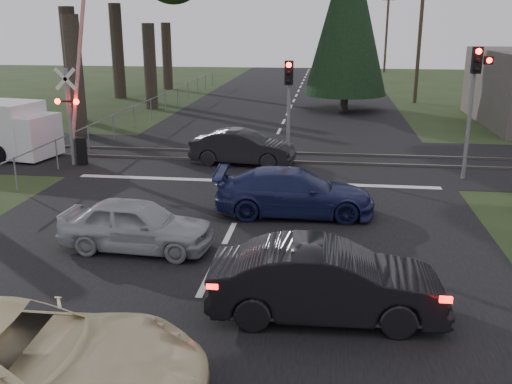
% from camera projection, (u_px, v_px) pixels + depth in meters
% --- Properties ---
extents(ground, '(120.00, 120.00, 0.00)m').
position_uv_depth(ground, '(206.00, 281.00, 12.62)').
color(ground, '#213217').
rests_on(ground, ground).
extents(road, '(14.00, 100.00, 0.01)m').
position_uv_depth(road, '(261.00, 169.00, 22.12)').
color(road, black).
rests_on(road, ground).
extents(rail_corridor, '(120.00, 8.00, 0.01)m').
position_uv_depth(rail_corridor, '(266.00, 158.00, 24.02)').
color(rail_corridor, black).
rests_on(rail_corridor, ground).
extents(stop_line, '(13.00, 0.35, 0.00)m').
position_uv_depth(stop_line, '(255.00, 182.00, 20.41)').
color(stop_line, silver).
rests_on(stop_line, ground).
extents(rail_near, '(120.00, 0.12, 0.10)m').
position_uv_depth(rail_near, '(264.00, 161.00, 23.24)').
color(rail_near, '#59544C').
rests_on(rail_near, ground).
extents(rail_far, '(120.00, 0.12, 0.10)m').
position_uv_depth(rail_far, '(268.00, 152.00, 24.76)').
color(rail_far, '#59544C').
rests_on(rail_far, ground).
extents(crossing_signal, '(1.62, 0.38, 6.96)m').
position_uv_depth(crossing_signal, '(75.00, 114.00, 22.21)').
color(crossing_signal, slate).
rests_on(crossing_signal, ground).
extents(traffic_signal_right, '(0.68, 0.48, 4.70)m').
position_uv_depth(traffic_signal_right, '(475.00, 88.00, 19.74)').
color(traffic_signal_right, slate).
rests_on(traffic_signal_right, ground).
extents(traffic_signal_center, '(0.32, 0.48, 4.10)m').
position_uv_depth(traffic_signal_center, '(289.00, 95.00, 21.83)').
color(traffic_signal_center, slate).
rests_on(traffic_signal_center, ground).
extents(utility_pole_mid, '(1.80, 0.26, 9.00)m').
position_uv_depth(utility_pole_mid, '(420.00, 33.00, 38.71)').
color(utility_pole_mid, '#4C3D2D').
rests_on(utility_pole_mid, ground).
extents(utility_pole_far, '(1.80, 0.26, 9.00)m').
position_uv_depth(utility_pole_far, '(387.00, 28.00, 62.45)').
color(utility_pole_far, '#4C3D2D').
rests_on(utility_pole_far, ground).
extents(conifer_tree, '(5.20, 5.20, 11.00)m').
position_uv_depth(conifer_tree, '(348.00, 13.00, 35.16)').
color(conifer_tree, '#473D33').
rests_on(conifer_tree, ground).
extents(fence_left, '(0.10, 36.00, 1.20)m').
position_uv_depth(fence_left, '(159.00, 115.00, 34.94)').
color(fence_left, slate).
rests_on(fence_left, ground).
extents(cream_coupe, '(6.05, 3.07, 1.64)m').
position_uv_depth(cream_coupe, '(1.00, 368.00, 8.07)').
color(cream_coupe, beige).
rests_on(cream_coupe, ground).
extents(dark_hatchback, '(4.56, 1.75, 1.48)m').
position_uv_depth(dark_hatchback, '(326.00, 282.00, 10.91)').
color(dark_hatchback, black).
rests_on(dark_hatchback, ground).
extents(silver_car, '(3.93, 1.79, 1.31)m').
position_uv_depth(silver_car, '(137.00, 225.00, 14.21)').
color(silver_car, '#9DA0A5').
rests_on(silver_car, ground).
extents(blue_sedan, '(4.78, 2.13, 1.36)m').
position_uv_depth(blue_sedan, '(294.00, 192.00, 16.82)').
color(blue_sedan, '#191F4B').
rests_on(blue_sedan, ground).
extents(dark_car_far, '(4.25, 1.86, 1.36)m').
position_uv_depth(dark_car_far, '(243.00, 148.00, 22.74)').
color(dark_car_far, black).
rests_on(dark_car_far, ground).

